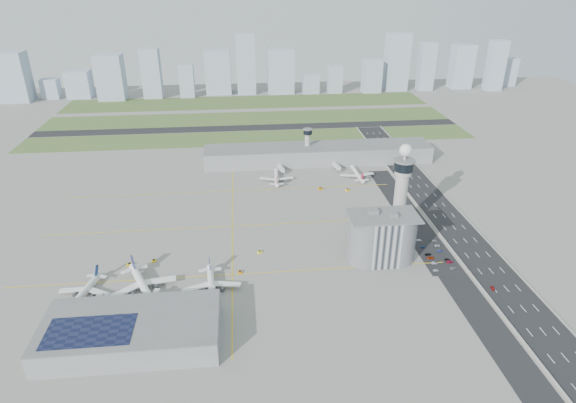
{
  "coord_description": "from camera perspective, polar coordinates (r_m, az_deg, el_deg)",
  "views": [
    {
      "loc": [
        -31.41,
        -270.05,
        163.87
      ],
      "look_at": [
        0.0,
        35.0,
        15.0
      ],
      "focal_mm": 30.0,
      "sensor_mm": 36.0,
      "label": 1
    }
  ],
  "objects": [
    {
      "name": "tug_0",
      "position": [
        311.82,
        -18.27,
        -7.08
      ],
      "size": [
        4.04,
        3.59,
        1.95
      ],
      "primitive_type": null,
      "rotation": [
        0.0,
        0.0,
        2.05
      ],
      "color": "#E7A510",
      "rests_on": "ground"
    },
    {
      "name": "tug_2",
      "position": [
        291.3,
        -5.73,
        -8.3
      ],
      "size": [
        2.55,
        3.13,
        1.58
      ],
      "primitive_type": null,
      "rotation": [
        0.0,
        0.0,
        0.28
      ],
      "color": "#CC7803",
      "rests_on": "ground"
    },
    {
      "name": "taxiway_line_h_1",
      "position": [
        341.99,
        -6.6,
        -2.92
      ],
      "size": [
        260.0,
        0.6,
        0.01
      ],
      "primitive_type": "cube",
      "color": "yellow",
      "rests_on": "ground"
    },
    {
      "name": "car_lot_4",
      "position": [
        326.44,
        15.72,
        -5.21
      ],
      "size": [
        3.35,
        1.57,
        1.11
      ],
      "primitive_type": "imported",
      "rotation": [
        0.0,
        0.0,
        1.49
      ],
      "color": "navy",
      "rests_on": "ground"
    },
    {
      "name": "car_lot_6",
      "position": [
        310.2,
        18.96,
        -7.47
      ],
      "size": [
        4.22,
        2.48,
        1.1
      ],
      "primitive_type": "imported",
      "rotation": [
        0.0,
        0.0,
        1.74
      ],
      "color": "gray",
      "rests_on": "ground"
    },
    {
      "name": "tug_4",
      "position": [
        396.32,
        3.86,
        1.55
      ],
      "size": [
        3.6,
        2.89,
        1.83
      ],
      "primitive_type": null,
      "rotation": [
        0.0,
        0.0,
        -1.32
      ],
      "color": "orange",
      "rests_on": "ground"
    },
    {
      "name": "airplane_near_c",
      "position": [
        275.78,
        -9.08,
        -9.52
      ],
      "size": [
        37.2,
        42.56,
        11.08
      ],
      "primitive_type": null,
      "rotation": [
        0.0,
        0.0,
        -1.48
      ],
      "color": "white",
      "rests_on": "ground"
    },
    {
      "name": "taxiway_line_h_0",
      "position": [
        290.78,
        -6.62,
        -8.61
      ],
      "size": [
        260.0,
        0.6,
        0.01
      ],
      "primitive_type": "cube",
      "color": "yellow",
      "rests_on": "ground"
    },
    {
      "name": "airplane_far_b",
      "position": [
        422.98,
        8.2,
        3.56
      ],
      "size": [
        31.6,
        36.75,
        9.98
      ],
      "primitive_type": null,
      "rotation": [
        0.0,
        0.0,
        1.61
      ],
      "color": "white",
      "rests_on": "ground"
    },
    {
      "name": "car_lot_0",
      "position": [
        304.96,
        17.13,
        -7.8
      ],
      "size": [
        3.46,
        1.86,
        1.12
      ],
      "primitive_type": "imported",
      "rotation": [
        0.0,
        0.0,
        1.4
      ],
      "color": "white",
      "rests_on": "ground"
    },
    {
      "name": "car_lot_2",
      "position": [
        316.14,
        16.55,
        -6.4
      ],
      "size": [
        4.66,
        2.16,
        1.29
      ],
      "primitive_type": "imported",
      "rotation": [
        0.0,
        0.0,
        1.57
      ],
      "color": "#AC310E",
      "rests_on": "ground"
    },
    {
      "name": "skyline_bldg_16",
      "position": [
        793.14,
        23.38,
        14.58
      ],
      "size": [
        23.04,
        18.43,
        71.56
      ],
      "primitive_type": "cube",
      "color": "#9EADC1",
      "rests_on": "ground"
    },
    {
      "name": "car_lot_11",
      "position": [
        335.73,
        16.98,
        -4.46
      ],
      "size": [
        3.89,
        1.6,
        1.13
      ],
      "primitive_type": "imported",
      "rotation": [
        0.0,
        0.0,
        1.58
      ],
      "color": "gray",
      "rests_on": "ground"
    },
    {
      "name": "skyline_bldg_1",
      "position": [
        761.54,
        -29.75,
        12.7
      ],
      "size": [
        37.63,
        30.1,
        65.6
      ],
      "primitive_type": "cube",
      "color": "#9EADC1",
      "rests_on": "ground"
    },
    {
      "name": "skyline_bldg_2",
      "position": [
        761.88,
        -26.29,
        11.91
      ],
      "size": [
        22.81,
        18.25,
        26.79
      ],
      "primitive_type": "cube",
      "color": "#9EADC1",
      "rests_on": "ground"
    },
    {
      "name": "car_lot_9",
      "position": [
        325.14,
        17.57,
        -5.61
      ],
      "size": [
        3.44,
        1.31,
        1.12
      ],
      "primitive_type": "imported",
      "rotation": [
        0.0,
        0.0,
        1.61
      ],
      "color": "navy",
      "rests_on": "ground"
    },
    {
      "name": "skyline_bldg_6",
      "position": [
        705.92,
        -11.9,
        13.82
      ],
      "size": [
        20.04,
        16.03,
        45.2
      ],
      "primitive_type": "cube",
      "color": "#9EADC1",
      "rests_on": "ground"
    },
    {
      "name": "car_lot_1",
      "position": [
        311.49,
        16.95,
        -6.99
      ],
      "size": [
        3.82,
        1.34,
        1.26
      ],
      "primitive_type": "imported",
      "rotation": [
        0.0,
        0.0,
        1.57
      ],
      "color": "#8D8FA3",
      "rests_on": "ground"
    },
    {
      "name": "jet_bridge_far_0",
      "position": [
        434.39,
        -1.05,
        4.13
      ],
      "size": [
        5.39,
        14.31,
        5.7
      ],
      "primitive_type": null,
      "rotation": [
        0.0,
        0.0,
        -1.4
      ],
      "color": "silver",
      "rests_on": "ground"
    },
    {
      "name": "grass_strip_0",
      "position": [
        521.58,
        -4.36,
        7.51
      ],
      "size": [
        480.0,
        50.0,
        0.08
      ],
      "primitive_type": "cube",
      "color": "#405D2C",
      "rests_on": "ground"
    },
    {
      "name": "skyline_bldg_5",
      "position": [
        711.91,
        -15.88,
        14.39
      ],
      "size": [
        25.49,
        20.39,
        66.89
      ],
      "primitive_type": "cube",
      "color": "#9EADC1",
      "rests_on": "ground"
    },
    {
      "name": "taxiway_line_v",
      "position": [
        341.99,
        -6.6,
        -2.92
      ],
      "size": [
        0.6,
        260.0,
        0.01
      ],
      "primitive_type": "cube",
      "color": "yellow",
      "rests_on": "ground"
    },
    {
      "name": "car_hw_0",
      "position": [
        300.18,
        23.1,
        -9.44
      ],
      "size": [
        1.77,
        3.89,
        1.29
      ],
      "primitive_type": "imported",
      "rotation": [
        0.0,
        0.0,
        -0.06
      ],
      "color": "maroon",
      "rests_on": "ground"
    },
    {
      "name": "near_terminal",
      "position": [
        251.7,
        -18.07,
        -14.37
      ],
      "size": [
        84.0,
        42.0,
        13.0
      ],
      "color": "gray",
      "rests_on": "ground"
    },
    {
      "name": "terminal_pier",
      "position": [
        451.88,
        3.6,
        5.65
      ],
      "size": [
        210.0,
        32.0,
        15.8
      ],
      "color": "gray",
      "rests_on": "ground"
    },
    {
      "name": "skyline_bldg_10",
      "position": [
        717.44,
        2.72,
        13.8
      ],
      "size": [
        23.01,
        18.41,
        27.75
      ],
      "primitive_type": "cube",
      "color": "#9EADC1",
      "rests_on": "ground"
    },
    {
      "name": "car_lot_5",
      "position": [
        333.29,
        15.26,
        -4.45
      ],
      "size": [
        3.63,
        1.3,
        1.19
      ],
      "primitive_type": "imported",
      "rotation": [
        0.0,
        0.0,
        1.58
      ],
      "color": "silver",
      "rests_on": "ground"
    },
    {
      "name": "airplane_near_a",
      "position": [
        292.04,
        -23.11,
        -9.48
      ],
      "size": [
        37.35,
        41.22,
        9.84
      ],
      "primitive_type": null,
      "rotation": [
        0.0,
        0.0,
        -1.81
      ],
      "color": "white",
      "rests_on": "ground"
    },
    {
      "name": "skyline_bldg_8",
      "position": [
        712.27,
        -5.02,
        15.92
      ],
      "size": [
        26.33,
        21.06,
        83.39
      ],
      "primitive_type": "cube",
      "color": "#9EADC1",
      "rests_on": "ground"
    },
    {
      "name": "jet_bridge_far_1",
      "position": [
        441.06,
        5.45,
        4.36
      ],
      "size": [
        5.39,
        14.31,
        5.7
      ],
      "primitive_type": null,
      "rotation": [
        0.0,
        0.0,
        -1.4
      ],
      "color": "silver",
      "rests_on": "ground"
    },
    {
      "name": "tug_5",
      "position": [
        396.13,
        7.05,
        1.39
      ],
      "size": [
        3.43,
        3.75,
        1.8
      ],
      "primitive_type": null,
      "rotation": [
        0.0,
        0.0,
        0.55
      ],
      "color": "yellow",
      "rests_on": "ground"
    },
    {
      "name": "car_lot_7",
      "position": [
        315.64,
        18.62,
        -6.78
      ],
      "size": [
        4.74,
        2.53,
        1.31
      ],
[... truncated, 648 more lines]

